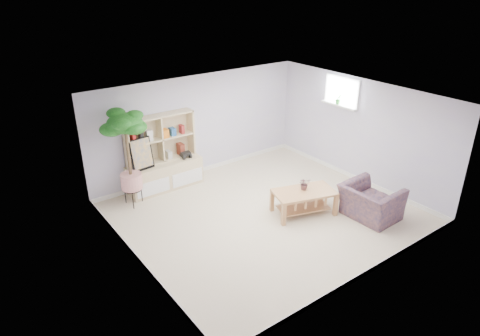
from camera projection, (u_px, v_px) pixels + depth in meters
floor at (264, 213)px, 8.74m from camera, size 5.50×5.00×0.01m
ceiling at (268, 99)px, 7.74m from camera, size 5.50×5.00×0.01m
walls at (266, 160)px, 8.24m from camera, size 5.51×5.01×2.40m
baseboard at (265, 211)px, 8.72m from camera, size 5.50×5.00×0.10m
window at (342, 91)px, 9.81m from camera, size 0.10×0.98×0.68m
window_sill at (339, 105)px, 9.92m from camera, size 0.14×1.00×0.04m
storage_unit at (163, 153)px, 9.44m from camera, size 1.70×0.57×1.70m
poster at (142, 154)px, 9.04m from camera, size 0.51×0.18×0.70m
toy_truck at (186, 155)px, 9.71m from camera, size 0.31×0.23×0.16m
coffee_table at (303, 202)px, 8.66m from camera, size 1.36×1.00×0.50m
table_plant at (304, 184)px, 8.59m from camera, size 0.29×0.27×0.25m
floor_tree at (129, 159)px, 8.65m from camera, size 0.83×0.83×2.09m
armchair at (371, 200)px, 8.46m from camera, size 0.95×1.08×0.78m
sill_plant at (338, 99)px, 9.89m from camera, size 0.15×0.13×0.24m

